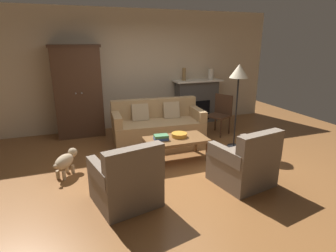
# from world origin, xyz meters

# --- Properties ---
(ground_plane) EXTENTS (9.60, 9.60, 0.00)m
(ground_plane) POSITION_xyz_m (0.00, 0.00, 0.00)
(ground_plane) COLOR brown
(back_wall) EXTENTS (7.20, 0.10, 2.80)m
(back_wall) POSITION_xyz_m (0.00, 2.55, 1.40)
(back_wall) COLOR beige
(back_wall) RESTS_ON ground
(fireplace) EXTENTS (1.26, 0.48, 1.12)m
(fireplace) POSITION_xyz_m (1.55, 2.30, 0.57)
(fireplace) COLOR #4C4947
(fireplace) RESTS_ON ground
(armoire) EXTENTS (1.06, 0.57, 2.01)m
(armoire) POSITION_xyz_m (-1.40, 2.22, 1.01)
(armoire) COLOR #472D1E
(armoire) RESTS_ON ground
(couch) EXTENTS (1.97, 0.98, 0.86)m
(couch) POSITION_xyz_m (0.14, 1.29, 0.32)
(couch) COLOR tan
(couch) RESTS_ON ground
(coffee_table) EXTENTS (1.10, 0.60, 0.42)m
(coffee_table) POSITION_xyz_m (0.11, 0.14, 0.37)
(coffee_table) COLOR brown
(coffee_table) RESTS_ON ground
(fruit_bowl) EXTENTS (0.28, 0.28, 0.07)m
(fruit_bowl) POSITION_xyz_m (0.19, 0.19, 0.46)
(fruit_bowl) COLOR orange
(fruit_bowl) RESTS_ON coffee_table
(book_stack) EXTENTS (0.26, 0.19, 0.09)m
(book_stack) POSITION_xyz_m (-0.17, 0.16, 0.47)
(book_stack) COLOR #38569E
(book_stack) RESTS_ON coffee_table
(mantel_vase_bronze) EXTENTS (0.09, 0.09, 0.31)m
(mantel_vase_bronze) POSITION_xyz_m (1.17, 2.28, 1.28)
(mantel_vase_bronze) COLOR olive
(mantel_vase_bronze) RESTS_ON fireplace
(mantel_vase_cream) EXTENTS (0.14, 0.14, 0.26)m
(mantel_vase_cream) POSITION_xyz_m (1.93, 2.28, 1.25)
(mantel_vase_cream) COLOR beige
(mantel_vase_cream) RESTS_ON fireplace
(armchair_near_left) EXTENTS (0.91, 0.91, 0.88)m
(armchair_near_left) POSITION_xyz_m (-1.02, -0.94, 0.32)
(armchair_near_left) COLOR #756656
(armchair_near_left) RESTS_ON ground
(armchair_near_right) EXTENTS (0.89, 0.89, 0.88)m
(armchair_near_right) POSITION_xyz_m (0.74, -1.01, 0.32)
(armchair_near_right) COLOR #756656
(armchair_near_right) RESTS_ON ground
(side_chair_wooden) EXTENTS (0.60, 0.60, 0.90)m
(side_chair_wooden) POSITION_xyz_m (1.65, 1.23, 0.51)
(side_chair_wooden) COLOR #472D1E
(side_chair_wooden) RESTS_ON ground
(floor_lamp) EXTENTS (0.36, 0.36, 1.66)m
(floor_lamp) POSITION_xyz_m (1.46, 0.35, 1.44)
(floor_lamp) COLOR black
(floor_lamp) RESTS_ON ground
(dog) EXTENTS (0.41, 0.49, 0.39)m
(dog) POSITION_xyz_m (-1.76, 0.21, 0.25)
(dog) COLOR tan
(dog) RESTS_ON ground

